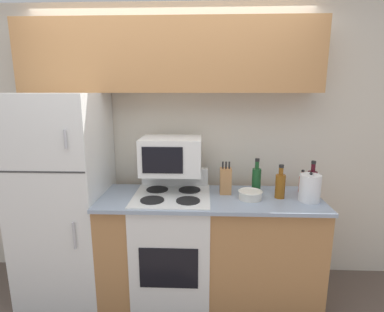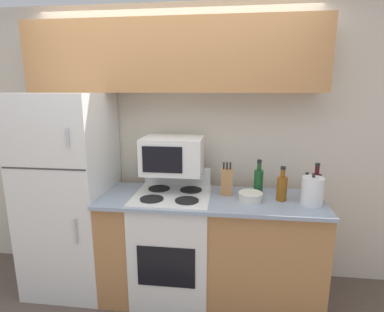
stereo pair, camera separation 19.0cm
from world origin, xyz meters
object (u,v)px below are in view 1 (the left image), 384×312
knife_block (226,181)px  bottle_whiskey (280,185)px  stove (173,244)px  bottle_wine_red (312,182)px  bowl (250,195)px  refrigerator (65,197)px  kettle (310,188)px  bottle_wine_green (256,179)px  microwave (171,155)px  bottle_hot_sauce (302,184)px

knife_block → bottle_whiskey: bearing=-11.5°
stove → bottle_wine_red: bearing=2.8°
bowl → bottle_whiskey: bearing=8.9°
refrigerator → kettle: bearing=-3.7°
stove → bottle_whiskey: bottle_whiskey is taller
knife_block → bottle_wine_green: size_ratio=0.94×
bottle_wine_green → bottle_wine_red: 0.45m
knife_block → bowl: knife_block is taller
bottle_wine_green → bottle_whiskey: bearing=-37.2°
bottle_wine_green → bottle_wine_red: size_ratio=1.00×
bottle_whiskey → bottle_wine_red: bottle_wine_red is taller
stove → bottle_whiskey: bearing=-0.1°
bowl → bottle_wine_green: bottle_wine_green is taller
microwave → bottle_hot_sauce: (1.13, 0.04, -0.25)m
bottle_hot_sauce → kettle: size_ratio=0.83×
bowl → bottle_hot_sauce: bottle_hot_sauce is taller
stove → bottle_hot_sauce: size_ratio=5.50×
microwave → kettle: 1.15m
microwave → bottle_whiskey: 0.93m
refrigerator → bottle_wine_red: bearing=-0.2°
refrigerator → bottle_whiskey: refrigerator is taller
refrigerator → knife_block: 1.41m
knife_block → bottle_hot_sauce: size_ratio=1.41×
stove → bottle_hot_sauce: (1.11, 0.14, 0.52)m
refrigerator → microwave: size_ratio=3.51×
knife_block → bowl: (0.19, -0.13, -0.08)m
bowl → knife_block: bearing=146.4°
microwave → kettle: (1.12, -0.17, -0.22)m
stove → knife_block: knife_block is taller
kettle → knife_block: bearing=166.6°
stove → bottle_wine_green: 0.92m
stove → kettle: bearing=-3.6°
knife_block → stove: bearing=-169.1°
refrigerator → bowl: refrigerator is taller
microwave → bottle_wine_green: (0.73, 0.03, -0.21)m
bottle_wine_red → bottle_hot_sauce: (-0.05, 0.08, -0.04)m
bowl → bottle_wine_green: 0.20m
microwave → knife_block: microwave is taller
bottle_whiskey → kettle: bearing=-17.3°
refrigerator → bottle_wine_green: (1.67, 0.06, 0.16)m
refrigerator → stove: 1.03m
refrigerator → bowl: (1.59, -0.11, 0.08)m
refrigerator → bottle_wine_green: refrigerator is taller
stove → bowl: bearing=-3.6°
stove → bottle_wine_green: size_ratio=3.66×
bottle_whiskey → bottle_wine_green: bearing=142.8°
kettle → bowl: bearing=176.5°
microwave → bottle_wine_red: (1.18, -0.05, -0.21)m
stove → knife_block: (0.45, 0.09, 0.56)m
microwave → bottle_whiskey: size_ratio=1.81×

